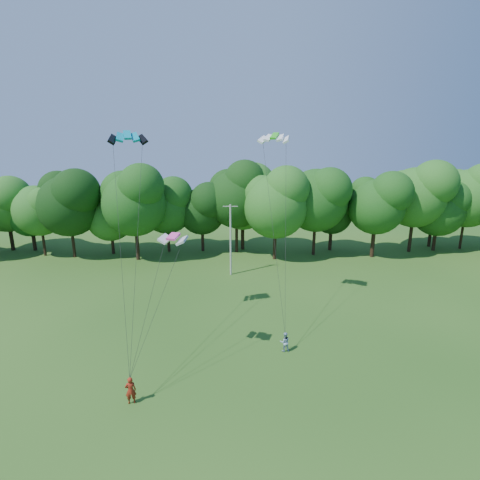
{
  "coord_description": "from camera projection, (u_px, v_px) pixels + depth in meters",
  "views": [
    {
      "loc": [
        1.92,
        -16.8,
        16.18
      ],
      "look_at": [
        2.15,
        13.0,
        8.2
      ],
      "focal_mm": 28.0,
      "sensor_mm": 36.0,
      "label": 1
    }
  ],
  "objects": [
    {
      "name": "tree_back_east",
      "position": [
        434.0,
        206.0,
        57.19
      ],
      "size": [
        7.1,
        7.1,
        10.33
      ],
      "color": "black",
      "rests_on": "ground"
    },
    {
      "name": "kite_flyer_right",
      "position": [
        285.0,
        342.0,
        29.44
      ],
      "size": [
        0.84,
        0.69,
        1.61
      ],
      "primitive_type": "imported",
      "rotation": [
        0.0,
        0.0,
        3.25
      ],
      "color": "#8BA7C1",
      "rests_on": "ground"
    },
    {
      "name": "kite_green",
      "position": [
        274.0,
        136.0,
        33.0
      ],
      "size": [
        2.93,
        2.1,
        0.62
      ],
      "rotation": [
        0.0,
        0.0,
        -0.38
      ],
      "color": "green",
      "rests_on": "ground"
    },
    {
      "name": "kite_teal",
      "position": [
        127.0,
        135.0,
        28.94
      ],
      "size": [
        3.02,
        2.01,
        0.73
      ],
      "rotation": [
        0.0,
        0.0,
        0.32
      ],
      "color": "#058EA7",
      "rests_on": "ground"
    },
    {
      "name": "tree_back_center",
      "position": [
        237.0,
        196.0,
        53.78
      ],
      "size": [
        9.23,
        9.23,
        13.42
      ],
      "color": "black",
      "rests_on": "ground"
    },
    {
      "name": "utility_pole",
      "position": [
        231.0,
        239.0,
        45.36
      ],
      "size": [
        1.76,
        0.22,
        8.81
      ],
      "rotation": [
        0.0,
        0.0,
        -0.05
      ],
      "color": "#A9A9A1",
      "rests_on": "ground"
    },
    {
      "name": "tree_back_west",
      "position": [
        30.0,
        210.0,
        55.17
      ],
      "size": [
        6.74,
        6.74,
        9.81
      ],
      "color": "black",
      "rests_on": "ground"
    },
    {
      "name": "kite_flyer_left",
      "position": [
        131.0,
        390.0,
        23.55
      ],
      "size": [
        0.77,
        0.6,
        1.86
      ],
      "primitive_type": "imported",
      "rotation": [
        0.0,
        0.0,
        3.39
      ],
      "color": "maroon",
      "rests_on": "ground"
    },
    {
      "name": "kite_pink",
      "position": [
        173.0,
        236.0,
        25.47
      ],
      "size": [
        2.17,
        1.52,
        0.37
      ],
      "rotation": [
        0.0,
        0.0,
        -0.32
      ],
      "color": "#FF46A7",
      "rests_on": "ground"
    },
    {
      "name": "ground",
      "position": [
        202.0,
        447.0,
        20.4
      ],
      "size": [
        160.0,
        160.0,
        0.0
      ],
      "primitive_type": "plane",
      "color": "#214D15",
      "rests_on": "ground"
    }
  ]
}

